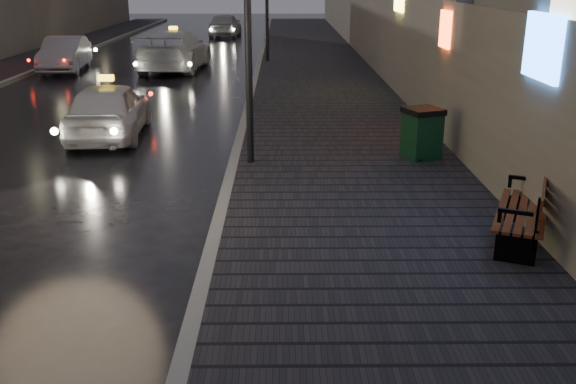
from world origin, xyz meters
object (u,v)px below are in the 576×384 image
car_left_mid (65,54)px  taxi_mid (174,50)px  trash_bin (422,133)px  taxi_near (109,109)px  bench (528,210)px  car_far (225,25)px

car_left_mid → taxi_mid: bearing=-3.1°
trash_bin → taxi_near: taxi_near is taller
taxi_near → taxi_mid: taxi_mid is taller
bench → car_left_mid: size_ratio=0.48×
taxi_mid → car_far: bearing=-89.3°
car_far → trash_bin: bearing=105.8°
bench → car_far: car_far is taller
bench → taxi_near: (-7.58, 6.87, 0.05)m
bench → car_far: size_ratio=0.46×
taxi_mid → car_far: size_ratio=1.31×
trash_bin → taxi_mid: bearing=96.8°
bench → trash_bin: trash_bin is taller
bench → taxi_mid: 19.91m
car_far → bench: bearing=105.2°
car_left_mid → car_far: (5.25, 15.01, 0.05)m
trash_bin → taxi_near: bearing=140.0°
taxi_near → car_far: bearing=-95.0°
bench → car_far: 33.84m
taxi_near → car_left_mid: 12.15m
taxi_near → car_far: 26.24m
car_left_mid → car_far: car_far is taller
car_left_mid → trash_bin: bearing=-55.5°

